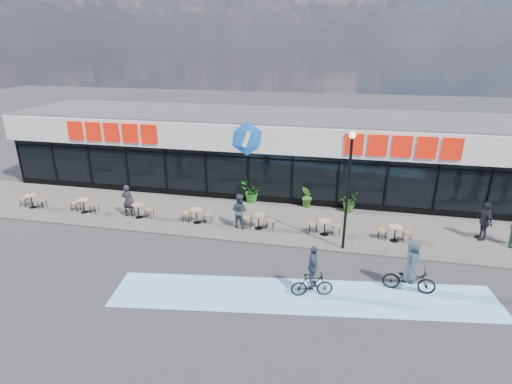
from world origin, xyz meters
TOP-DOWN VIEW (x-y plane):
  - ground at (0.00, 0.00)m, footprint 120.00×120.00m
  - sidewalk at (0.00, 4.50)m, footprint 44.00×5.00m
  - bike_lane at (4.00, -1.50)m, footprint 14.17×4.13m
  - building at (-0.00, 9.93)m, footprint 30.60×6.57m
  - lamp_post at (5.38, 2.30)m, footprint 0.28×0.28m
  - bistro_set_0 at (-11.46, 3.57)m, footprint 1.54×0.62m
  - bistro_set_1 at (-8.26, 3.57)m, footprint 1.54×0.62m
  - bistro_set_2 at (-5.07, 3.57)m, footprint 1.54×0.62m
  - bistro_set_3 at (-1.88, 3.57)m, footprint 1.54×0.62m
  - bistro_set_4 at (1.31, 3.57)m, footprint 1.54×0.62m
  - bistro_set_5 at (4.50, 3.57)m, footprint 1.54×0.62m
  - bistro_set_6 at (7.70, 3.57)m, footprint 1.54×0.62m
  - potted_plant_left at (0.21, 6.74)m, footprint 1.45×1.44m
  - potted_plant_mid at (3.39, 6.65)m, footprint 0.72×0.81m
  - potted_plant_right at (5.64, 6.58)m, footprint 1.05×1.13m
  - patron_left at (-5.65, 3.54)m, footprint 0.66×0.47m
  - patron_right at (0.35, 3.44)m, footprint 1.01×0.88m
  - pedestrian_a at (11.66, 4.54)m, footprint 0.71×1.15m
  - cyclist_a at (4.29, -1.41)m, footprint 1.61×1.00m
  - cyclist_b at (7.78, -0.36)m, footprint 1.93×0.86m

SIDE VIEW (x-z plane):
  - ground at x=0.00m, z-range 0.00..0.00m
  - bike_lane at x=4.00m, z-range 0.00..0.01m
  - sidewalk at x=0.00m, z-range 0.00..0.10m
  - bistro_set_0 at x=-11.46m, z-range 0.11..1.01m
  - bistro_set_1 at x=-8.26m, z-range 0.11..1.01m
  - bistro_set_2 at x=-5.07m, z-range 0.11..1.01m
  - bistro_set_3 at x=-1.88m, z-range 0.11..1.01m
  - bistro_set_4 at x=1.31m, z-range 0.11..1.01m
  - bistro_set_5 at x=4.50m, z-range 0.11..1.01m
  - bistro_set_6 at x=7.70m, z-range 0.11..1.01m
  - potted_plant_right at x=5.64m, z-range 0.10..1.14m
  - potted_plant_left at x=0.21m, z-range 0.10..1.32m
  - potted_plant_mid at x=3.39m, z-range 0.10..1.35m
  - cyclist_b at x=7.78m, z-range -0.27..1.85m
  - cyclist_a at x=4.29m, z-range -0.18..1.86m
  - patron_left at x=-5.65m, z-range 0.10..1.83m
  - patron_right at x=0.35m, z-range 0.10..1.85m
  - pedestrian_a at x=11.66m, z-range 0.10..1.93m
  - building at x=0.00m, z-range -0.04..4.71m
  - lamp_post at x=5.38m, z-range 0.59..5.84m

